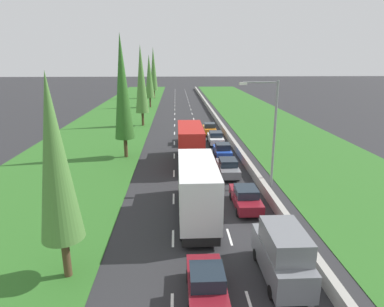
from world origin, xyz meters
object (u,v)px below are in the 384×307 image
(blue_hatchback_right_lane, at_px, (222,151))
(poplar_tree_fifth, at_px, (153,69))
(orange_hatchback_right_lane, at_px, (209,129))
(poplar_tree_fourth, at_px, (149,76))
(street_light_mast, at_px, (271,127))
(poplar_tree_second, at_px, (122,88))
(white_sedan_right_lane, at_px, (216,138))
(grey_sedan_right_lane, at_px, (228,167))
(white_box_truck_centre_lane, at_px, (197,187))
(grey_van_right_lane, at_px, (282,254))
(red_box_truck_centre_lane, at_px, (190,144))
(black_sedan_centre_lane, at_px, (187,137))
(maroon_hatchback_centre_lane, at_px, (206,284))
(maroon_sedan_right_lane, at_px, (246,198))
(poplar_tree_nearest, at_px, (55,161))
(poplar_tree_third, at_px, (141,79))

(blue_hatchback_right_lane, xyz_separation_m, poplar_tree_fifth, (-11.16, 59.30, 7.12))
(orange_hatchback_right_lane, relative_size, poplar_tree_fourth, 0.33)
(street_light_mast, bearing_deg, poplar_tree_fifth, 101.56)
(blue_hatchback_right_lane, bearing_deg, poplar_tree_second, 175.41)
(white_sedan_right_lane, xyz_separation_m, orange_hatchback_right_lane, (-0.23, 5.69, 0.02))
(grey_sedan_right_lane, xyz_separation_m, white_box_truck_centre_lane, (-3.45, -8.33, 1.37))
(orange_hatchback_right_lane, relative_size, poplar_tree_second, 0.29)
(grey_sedan_right_lane, distance_m, poplar_tree_fifth, 66.29)
(grey_van_right_lane, height_order, poplar_tree_fifth, poplar_tree_fifth)
(poplar_tree_fourth, distance_m, poplar_tree_fifth, 18.49)
(orange_hatchback_right_lane, bearing_deg, red_box_truck_centre_lane, -103.79)
(red_box_truck_centre_lane, xyz_separation_m, black_sedan_centre_lane, (-0.02, 8.88, -1.37))
(grey_sedan_right_lane, bearing_deg, poplar_tree_fourth, 102.90)
(orange_hatchback_right_lane, xyz_separation_m, poplar_tree_fifth, (-10.91, 47.25, 7.12))
(white_sedan_right_lane, height_order, red_box_truck_centre_lane, red_box_truck_centre_lane)
(blue_hatchback_right_lane, height_order, black_sedan_centre_lane, blue_hatchback_right_lane)
(red_box_truck_centre_lane, distance_m, street_light_mast, 9.77)
(maroon_hatchback_centre_lane, relative_size, maroon_sedan_right_lane, 0.87)
(grey_van_right_lane, distance_m, poplar_tree_nearest, 11.75)
(black_sedan_centre_lane, bearing_deg, poplar_tree_nearest, -104.26)
(orange_hatchback_right_lane, bearing_deg, poplar_tree_third, 145.45)
(white_sedan_right_lane, xyz_separation_m, poplar_tree_second, (-10.72, -5.50, 6.89))
(poplar_tree_fourth, xyz_separation_m, poplar_tree_fifth, (-0.22, 18.46, 1.08))
(grey_sedan_right_lane, bearing_deg, red_box_truck_centre_lane, 131.80)
(black_sedan_centre_lane, height_order, street_light_mast, street_light_mast)
(black_sedan_centre_lane, height_order, poplar_tree_third, poplar_tree_third)
(poplar_tree_fifth, bearing_deg, white_box_truck_centre_lane, -84.21)
(maroon_sedan_right_lane, xyz_separation_m, grey_sedan_right_lane, (-0.23, 7.13, 0.00))
(black_sedan_centre_lane, distance_m, poplar_tree_second, 11.60)
(maroon_hatchback_centre_lane, height_order, blue_hatchback_right_lane, same)
(poplar_tree_third, distance_m, street_light_mast, 30.87)
(poplar_tree_second, relative_size, poplar_tree_third, 1.03)
(poplar_tree_third, xyz_separation_m, poplar_tree_fourth, (-0.37, 21.69, -0.61))
(grey_sedan_right_lane, distance_m, blue_hatchback_right_lane, 5.70)
(white_box_truck_centre_lane, xyz_separation_m, black_sedan_centre_lane, (0.03, 21.02, -1.37))
(blue_hatchback_right_lane, bearing_deg, street_light_mast, -72.39)
(black_sedan_centre_lane, relative_size, poplar_tree_fifth, 0.33)
(maroon_sedan_right_lane, xyz_separation_m, poplar_tree_fourth, (-10.90, 53.67, 6.07))
(poplar_tree_third, relative_size, poplar_tree_fifth, 0.93)
(maroon_hatchback_centre_lane, height_order, grey_van_right_lane, grey_van_right_lane)
(white_box_truck_centre_lane, relative_size, blue_hatchback_right_lane, 2.41)
(black_sedan_centre_lane, bearing_deg, orange_hatchback_right_lane, 55.78)
(white_box_truck_centre_lane, xyz_separation_m, poplar_tree_third, (-6.84, 33.19, 5.31))
(maroon_sedan_right_lane, xyz_separation_m, street_light_mast, (2.77, 4.22, 4.42))
(blue_hatchback_right_lane, xyz_separation_m, red_box_truck_centre_lane, (-3.67, -1.90, 1.35))
(white_box_truck_centre_lane, relative_size, street_light_mast, 1.04)
(white_sedan_right_lane, xyz_separation_m, poplar_tree_nearest, (-10.63, -26.72, 5.34))
(maroon_sedan_right_lane, distance_m, black_sedan_centre_lane, 20.15)
(white_box_truck_centre_lane, bearing_deg, orange_hatchback_right_lane, 82.41)
(white_box_truck_centre_lane, xyz_separation_m, poplar_tree_fifth, (-7.43, 73.33, 5.78))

